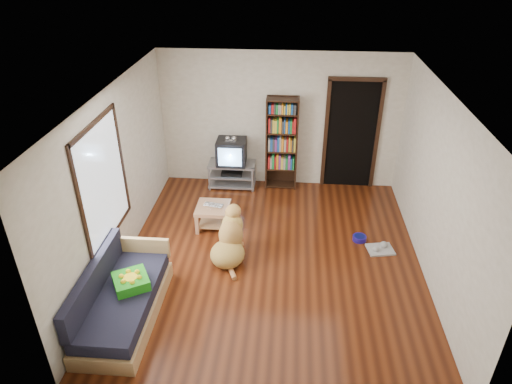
# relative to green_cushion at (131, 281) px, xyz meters

# --- Properties ---
(ground) EXTENTS (5.00, 5.00, 0.00)m
(ground) POSITION_rel_green_cushion_xyz_m (1.75, 1.26, -0.49)
(ground) COLOR #5C260F
(ground) RESTS_ON ground
(ceiling) EXTENTS (5.00, 5.00, 0.00)m
(ceiling) POSITION_rel_green_cushion_xyz_m (1.75, 1.26, 2.11)
(ceiling) COLOR white
(ceiling) RESTS_ON ground
(wall_back) EXTENTS (4.50, 0.00, 4.50)m
(wall_back) POSITION_rel_green_cushion_xyz_m (1.75, 3.76, 0.81)
(wall_back) COLOR silver
(wall_back) RESTS_ON ground
(wall_front) EXTENTS (4.50, 0.00, 4.50)m
(wall_front) POSITION_rel_green_cushion_xyz_m (1.75, -1.24, 0.81)
(wall_front) COLOR silver
(wall_front) RESTS_ON ground
(wall_left) EXTENTS (0.00, 5.00, 5.00)m
(wall_left) POSITION_rel_green_cushion_xyz_m (-0.50, 1.26, 0.81)
(wall_left) COLOR silver
(wall_left) RESTS_ON ground
(wall_right) EXTENTS (0.00, 5.00, 5.00)m
(wall_right) POSITION_rel_green_cushion_xyz_m (4.00, 1.26, 0.81)
(wall_right) COLOR silver
(wall_right) RESTS_ON ground
(green_cushion) EXTENTS (0.57, 0.57, 0.14)m
(green_cushion) POSITION_rel_green_cushion_xyz_m (0.00, 0.00, 0.00)
(green_cushion) COLOR green
(green_cushion) RESTS_ON sofa
(laptop) EXTENTS (0.36, 0.27, 0.03)m
(laptop) POSITION_rel_green_cushion_xyz_m (0.71, 2.02, -0.08)
(laptop) COLOR #BBBBC0
(laptop) RESTS_ON coffee_table
(dog_bowl) EXTENTS (0.22, 0.22, 0.08)m
(dog_bowl) POSITION_rel_green_cushion_xyz_m (3.15, 1.85, -0.45)
(dog_bowl) COLOR navy
(dog_bowl) RESTS_ON ground
(grey_rag) EXTENTS (0.45, 0.39, 0.03)m
(grey_rag) POSITION_rel_green_cushion_xyz_m (3.45, 1.60, -0.47)
(grey_rag) COLOR #ABABAB
(grey_rag) RESTS_ON ground
(window) EXTENTS (0.03, 1.46, 1.70)m
(window) POSITION_rel_green_cushion_xyz_m (-0.48, 0.76, 1.01)
(window) COLOR white
(window) RESTS_ON wall_left
(doorway) EXTENTS (1.03, 0.05, 2.19)m
(doorway) POSITION_rel_green_cushion_xyz_m (3.10, 3.74, 0.63)
(doorway) COLOR black
(doorway) RESTS_ON wall_back
(tv_stand) EXTENTS (0.90, 0.45, 0.50)m
(tv_stand) POSITION_rel_green_cushion_xyz_m (0.85, 3.51, -0.22)
(tv_stand) COLOR #99999E
(tv_stand) RESTS_ON ground
(crt_tv) EXTENTS (0.55, 0.52, 0.58)m
(crt_tv) POSITION_rel_green_cushion_xyz_m (0.85, 3.53, 0.25)
(crt_tv) COLOR black
(crt_tv) RESTS_ON tv_stand
(bookshelf) EXTENTS (0.60, 0.30, 1.80)m
(bookshelf) POSITION_rel_green_cushion_xyz_m (1.80, 3.60, 0.51)
(bookshelf) COLOR black
(bookshelf) RESTS_ON ground
(sofa) EXTENTS (0.80, 1.80, 0.80)m
(sofa) POSITION_rel_green_cushion_xyz_m (-0.12, -0.12, -0.23)
(sofa) COLOR tan
(sofa) RESTS_ON ground
(coffee_table) EXTENTS (0.55, 0.55, 0.40)m
(coffee_table) POSITION_rel_green_cushion_xyz_m (0.71, 2.05, -0.21)
(coffee_table) COLOR tan
(coffee_table) RESTS_ON ground
(dog) EXTENTS (0.60, 1.03, 0.83)m
(dog) POSITION_rel_green_cushion_xyz_m (1.11, 1.24, -0.18)
(dog) COLOR #B78B46
(dog) RESTS_ON ground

